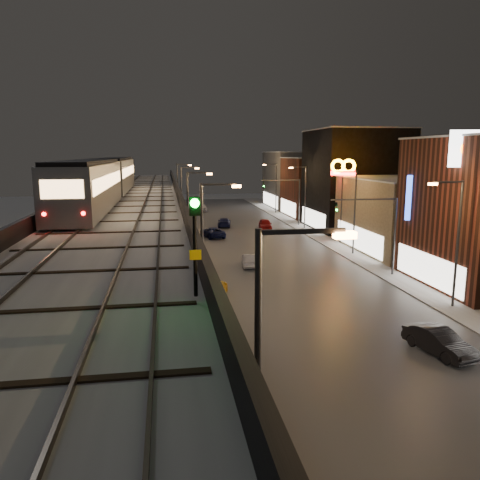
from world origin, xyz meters
TOP-DOWN VIEW (x-y plane):
  - ground at (0.00, 0.00)m, footprint 220.00×220.00m
  - road_surface at (7.50, 35.00)m, footprint 17.00×120.00m
  - sidewalk_right at (17.50, 35.00)m, footprint 4.00×120.00m
  - under_viaduct_pavement at (-6.00, 35.00)m, footprint 11.00×120.00m
  - elevated_viaduct at (-6.00, 31.84)m, footprint 9.00×100.00m
  - viaduct_trackbed at (-6.01, 31.97)m, footprint 8.40×100.00m
  - viaduct_parapet_streetside at (-1.65, 32.00)m, footprint 0.30×100.00m
  - viaduct_parapet_far at (-10.35, 32.00)m, footprint 0.30×100.00m
  - building_c at (23.99, 32.00)m, footprint 12.20×15.20m
  - building_d at (23.99, 48.00)m, footprint 12.20×13.20m
  - building_e at (23.99, 62.00)m, footprint 12.20×12.20m
  - building_f at (23.99, 76.00)m, footprint 12.20×16.20m
  - streetlight_left_0 at (-0.43, -5.00)m, footprint 2.57×0.28m
  - streetlight_left_1 at (-0.43, 13.00)m, footprint 2.57×0.28m
  - streetlight_right_1 at (16.73, 13.00)m, footprint 2.56×0.28m
  - streetlight_left_2 at (-0.43, 31.00)m, footprint 2.57×0.28m
  - streetlight_right_2 at (16.73, 31.00)m, footprint 2.56×0.28m
  - streetlight_left_3 at (-0.43, 49.00)m, footprint 2.57×0.28m
  - streetlight_right_3 at (16.73, 49.00)m, footprint 2.56×0.28m
  - streetlight_left_4 at (-0.43, 67.00)m, footprint 2.57×0.28m
  - streetlight_right_4 at (16.73, 67.00)m, footprint 2.56×0.28m
  - traffic_light_rig_a at (15.84, 22.00)m, footprint 6.10×0.34m
  - traffic_light_rig_b at (15.84, 52.00)m, footprint 6.10×0.34m
  - subway_train at (-8.50, 29.93)m, footprint 3.09×38.10m
  - rail_signal at (-2.10, -2.67)m, footprint 0.34×0.43m
  - car_taxi at (0.83, 18.34)m, footprint 2.08×3.85m
  - car_near_white at (4.93, 27.36)m, footprint 1.69×3.84m
  - car_mid_silver at (3.00, 43.82)m, footprint 3.34×5.18m
  - car_mid_dark at (5.66, 52.46)m, footprint 2.48×4.73m
  - car_far_white at (3.93, 71.62)m, footprint 1.80×4.20m
  - car_onc_silver at (11.53, 5.94)m, footprint 2.42×4.47m
  - car_onc_red at (11.16, 48.96)m, footprint 2.31×4.54m
  - sign_mcdonalds at (18.00, 37.29)m, footprint 3.02×0.79m
  - sign_citgo at (18.50, 14.87)m, footprint 2.62×0.39m
  - sign_carwash at (18.50, 21.39)m, footprint 1.73×0.35m

SIDE VIEW (x-z plane):
  - ground at x=0.00m, z-range 0.00..0.00m
  - road_surface at x=7.50m, z-range 0.00..0.06m
  - under_viaduct_pavement at x=-6.00m, z-range 0.00..0.06m
  - sidewalk_right at x=17.50m, z-range 0.00..0.14m
  - car_near_white at x=4.93m, z-range 0.00..1.23m
  - car_taxi at x=0.83m, z-range 0.00..1.24m
  - car_mid_dark at x=5.66m, z-range 0.00..1.31m
  - car_mid_silver at x=3.00m, z-range 0.00..1.33m
  - car_onc_silver at x=11.53m, z-range 0.00..1.40m
  - car_far_white at x=3.93m, z-range 0.00..1.41m
  - car_onc_red at x=11.16m, z-range 0.00..1.48m
  - building_c at x=23.99m, z-range 0.00..8.16m
  - traffic_light_rig_a at x=15.84m, z-range 1.00..8.00m
  - traffic_light_rig_b at x=15.84m, z-range 1.00..8.00m
  - building_e at x=23.99m, z-range 0.00..10.16m
  - streetlight_left_0 at x=-0.43m, z-range 0.74..9.74m
  - streetlight_left_1 at x=-0.43m, z-range 0.74..9.74m
  - streetlight_right_1 at x=16.73m, z-range 0.74..9.74m
  - streetlight_left_2 at x=-0.43m, z-range 0.74..9.74m
  - streetlight_right_2 at x=16.73m, z-range 0.74..9.74m
  - streetlight_left_3 at x=-0.43m, z-range 0.74..9.74m
  - streetlight_right_3 at x=16.73m, z-range 0.74..9.74m
  - streetlight_left_4 at x=-0.43m, z-range 0.74..9.74m
  - streetlight_right_4 at x=16.73m, z-range 0.74..9.74m
  - building_f at x=23.99m, z-range 0.00..11.16m
  - elevated_viaduct at x=-6.00m, z-range 2.47..8.77m
  - sign_carwash at x=18.50m, z-range 1.88..10.84m
  - viaduct_trackbed at x=-6.01m, z-range 6.23..6.55m
  - viaduct_parapet_streetside at x=-1.65m, z-range 6.30..7.40m
  - viaduct_parapet_far at x=-10.35m, z-range 6.30..7.40m
  - building_d at x=23.99m, z-range 0.00..14.16m
  - sign_mcdonalds at x=18.00m, z-range 3.20..13.35m
  - subway_train at x=-8.50m, z-range 6.61..10.30m
  - rail_signal at x=-2.10m, z-range 7.24..10.21m
  - sign_citgo at x=18.50m, z-range 3.45..15.89m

